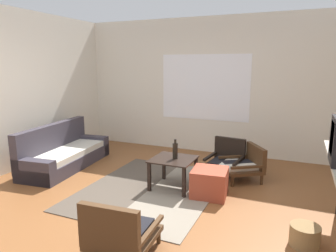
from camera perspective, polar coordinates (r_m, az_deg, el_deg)
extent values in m
plane|color=brown|center=(3.89, -6.89, -15.90)|extent=(7.80, 7.80, 0.00)
cube|color=silver|center=(6.31, 6.97, 7.37)|extent=(5.60, 0.12, 2.70)
cube|color=white|center=(6.25, 6.80, 7.12)|extent=(1.81, 0.01, 1.31)
cube|color=#4C4238|center=(4.77, -8.09, -10.59)|extent=(0.90, 2.33, 0.01)
cube|color=gray|center=(4.40, 2.23, -12.43)|extent=(0.90, 2.33, 0.01)
cube|color=#38333D|center=(5.73, -18.17, -6.15)|extent=(0.87, 1.89, 0.23)
cube|color=beige|center=(5.66, -18.02, -4.61)|extent=(0.75, 1.70, 0.10)
cube|color=#38333D|center=(5.80, -20.61, -2.80)|extent=(0.34, 1.83, 0.64)
cube|color=#38333D|center=(6.37, -13.97, -3.45)|extent=(0.69, 0.25, 0.38)
cube|color=#38333D|center=(5.09, -23.57, -7.82)|extent=(0.69, 0.25, 0.38)
cube|color=black|center=(4.44, 0.98, -6.17)|extent=(0.60, 0.59, 0.02)
cube|color=black|center=(4.84, -0.76, -7.50)|extent=(0.04, 0.04, 0.43)
cube|color=black|center=(4.66, 5.18, -8.29)|extent=(0.04, 0.04, 0.43)
cube|color=black|center=(4.40, -3.50, -9.46)|extent=(0.04, 0.04, 0.43)
cube|color=black|center=(4.21, 2.98, -10.47)|extent=(0.04, 0.04, 0.43)
cylinder|color=black|center=(4.87, 11.90, -9.36)|extent=(0.04, 0.04, 0.15)
cylinder|color=black|center=(5.02, 7.05, -8.57)|extent=(0.04, 0.04, 0.15)
cylinder|color=black|center=(5.29, 13.55, -7.75)|extent=(0.04, 0.04, 0.15)
cylinder|color=black|center=(5.43, 9.04, -7.09)|extent=(0.04, 0.04, 0.15)
cube|color=black|center=(5.11, 10.43, -7.10)|extent=(0.59, 0.61, 0.05)
cube|color=silver|center=(5.05, 11.36, -6.72)|extent=(0.23, 0.50, 0.06)
cube|color=black|center=(5.11, 9.41, -6.43)|extent=(0.23, 0.50, 0.06)
cube|color=black|center=(5.27, 11.44, -4.16)|extent=(0.53, 0.14, 0.38)
cube|color=black|center=(5.01, 13.09, -6.23)|extent=(0.11, 0.55, 0.04)
cube|color=black|center=(5.16, 7.95, -5.51)|extent=(0.11, 0.55, 0.04)
cylinder|color=#472D19|center=(3.49, -9.78, -18.19)|extent=(0.04, 0.04, 0.14)
cylinder|color=#472D19|center=(3.30, -1.76, -19.86)|extent=(0.04, 0.04, 0.14)
cube|color=#472D19|center=(3.14, -8.12, -19.78)|extent=(0.61, 0.64, 0.05)
cube|color=silver|center=(3.17, -9.67, -18.36)|extent=(0.23, 0.56, 0.06)
cube|color=black|center=(3.08, -6.21, -19.13)|extent=(0.23, 0.56, 0.06)
cube|color=#472D19|center=(2.81, -10.96, -18.31)|extent=(0.58, 0.11, 0.41)
cube|color=#472D19|center=(3.20, -12.63, -16.92)|extent=(0.08, 0.61, 0.04)
cube|color=#472D19|center=(2.98, -3.35, -18.94)|extent=(0.08, 0.61, 0.04)
cylinder|color=#472D19|center=(4.71, 11.88, -10.07)|extent=(0.04, 0.04, 0.16)
cylinder|color=#472D19|center=(5.14, 9.82, -8.14)|extent=(0.04, 0.04, 0.16)
cylinder|color=#472D19|center=(4.90, 17.01, -9.49)|extent=(0.04, 0.04, 0.16)
cylinder|color=#472D19|center=(5.31, 14.59, -7.70)|extent=(0.04, 0.04, 0.16)
cube|color=#472D19|center=(4.97, 13.38, -7.70)|extent=(0.77, 0.78, 0.05)
cube|color=beige|center=(4.86, 13.66, -7.47)|extent=(0.51, 0.43, 0.06)
cube|color=black|center=(5.04, 12.74, -6.77)|extent=(0.51, 0.43, 0.06)
cube|color=#472D19|center=(5.02, 16.03, -5.37)|extent=(0.37, 0.52, 0.33)
cube|color=#472D19|center=(4.71, 14.73, -7.38)|extent=(0.48, 0.34, 0.04)
cube|color=#472D19|center=(5.17, 12.27, -5.57)|extent=(0.48, 0.34, 0.04)
cube|color=#993D28|center=(4.31, 7.73, -10.37)|extent=(0.52, 0.52, 0.38)
cube|color=black|center=(3.16, 28.24, -1.95)|extent=(0.01, 0.29, 0.30)
cylinder|color=black|center=(4.41, 1.34, -4.66)|extent=(0.07, 0.07, 0.23)
cylinder|color=black|center=(4.37, 1.35, -2.86)|extent=(0.03, 0.03, 0.06)
cylinder|color=olive|center=(3.52, 24.06, -18.10)|extent=(0.29, 0.29, 0.21)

